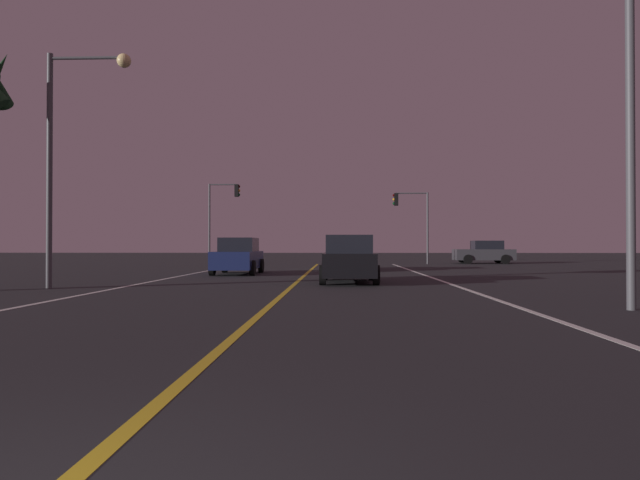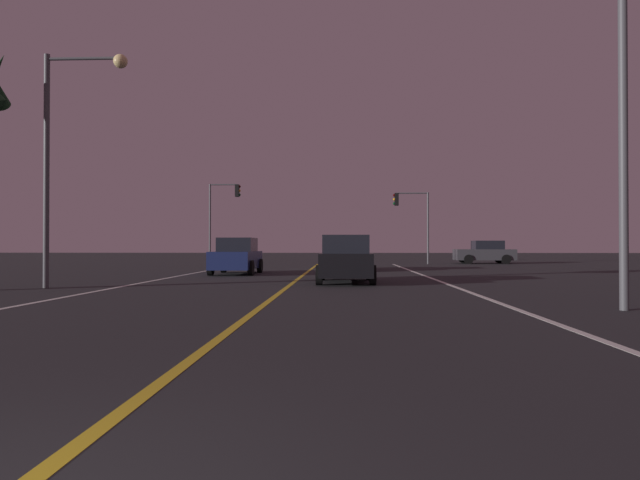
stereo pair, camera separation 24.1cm
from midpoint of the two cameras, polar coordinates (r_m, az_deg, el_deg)
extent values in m
cube|color=silver|center=(18.24, 14.25, -4.74)|extent=(0.16, 43.48, 0.01)
cube|color=silver|center=(19.19, -19.26, -4.52)|extent=(0.16, 43.48, 0.01)
cube|color=gold|center=(17.93, -2.95, -4.83)|extent=(0.16, 43.48, 0.01)
cylinder|color=black|center=(41.42, 15.30, -1.94)|extent=(0.68, 0.22, 0.68)
cylinder|color=black|center=(43.17, 14.76, -1.88)|extent=(0.68, 0.22, 0.68)
cylinder|color=black|center=(42.11, 18.88, -1.91)|extent=(0.68, 0.22, 0.68)
cylinder|color=black|center=(43.84, 18.21, -1.85)|extent=(0.68, 0.22, 0.68)
cube|color=#38383D|center=(42.61, 16.80, -1.47)|extent=(4.30, 1.80, 0.80)
cube|color=black|center=(42.66, 17.12, -0.50)|extent=(2.10, 1.60, 0.64)
cube|color=red|center=(42.61, 19.73, -1.32)|extent=(0.08, 0.24, 0.16)
cube|color=red|center=(43.75, 19.26, -1.30)|extent=(0.08, 0.24, 0.16)
cylinder|color=black|center=(31.32, 1.56, -2.40)|extent=(0.22, 0.68, 0.68)
cylinder|color=black|center=(31.34, 4.86, -2.40)|extent=(0.22, 0.68, 0.68)
cylinder|color=black|center=(28.62, 1.49, -2.57)|extent=(0.22, 0.68, 0.68)
cylinder|color=black|center=(28.65, 5.10, -2.57)|extent=(0.22, 0.68, 0.68)
cube|color=#B7BABF|center=(29.96, 3.25, -1.87)|extent=(1.80, 4.30, 0.80)
cube|color=black|center=(29.70, 3.26, -0.49)|extent=(1.60, 2.10, 0.64)
cube|color=red|center=(27.85, 2.08, -1.76)|extent=(0.24, 0.08, 0.16)
cube|color=red|center=(27.88, 4.55, -1.76)|extent=(0.24, 0.08, 0.16)
cylinder|color=black|center=(21.27, 0.54, -3.26)|extent=(0.22, 0.68, 0.68)
cylinder|color=black|center=(21.29, 5.40, -3.25)|extent=(0.22, 0.68, 0.68)
cylinder|color=black|center=(18.57, 0.29, -3.64)|extent=(0.22, 0.68, 0.68)
cylinder|color=black|center=(18.60, 5.85, -3.64)|extent=(0.22, 0.68, 0.68)
cube|color=black|center=(19.90, 3.02, -2.52)|extent=(1.80, 4.30, 0.80)
cube|color=black|center=(19.64, 3.02, -0.44)|extent=(1.60, 2.10, 0.64)
cube|color=red|center=(17.80, 1.17, -2.42)|extent=(0.24, 0.08, 0.16)
cube|color=red|center=(17.81, 5.03, -2.42)|extent=(0.24, 0.08, 0.16)
cylinder|color=black|center=(24.55, -6.90, -2.90)|extent=(0.22, 0.68, 0.68)
cylinder|color=black|center=(24.91, -11.00, -2.86)|extent=(0.22, 0.68, 0.68)
cylinder|color=black|center=(27.22, -5.99, -2.67)|extent=(0.22, 0.68, 0.68)
cylinder|color=black|center=(27.54, -9.70, -2.64)|extent=(0.22, 0.68, 0.68)
cube|color=navy|center=(26.03, -8.38, -2.06)|extent=(1.80, 4.30, 0.80)
cube|color=black|center=(26.26, -8.28, -0.47)|extent=(1.60, 2.10, 0.64)
cube|color=red|center=(27.99, -6.38, -1.75)|extent=(0.24, 0.08, 0.16)
cube|color=red|center=(28.20, -8.79, -1.74)|extent=(0.24, 0.08, 0.16)
cylinder|color=#4C4C51|center=(40.56, 11.29, 1.21)|extent=(0.14, 0.14, 5.19)
cylinder|color=#4C4C51|center=(40.56, 9.70, 4.81)|extent=(2.26, 0.10, 0.10)
cube|color=black|center=(40.39, 8.10, 4.19)|extent=(0.28, 0.36, 0.90)
sphere|color=#3A0605|center=(40.40, 7.87, 4.61)|extent=(0.20, 0.20, 0.20)
sphere|color=orange|center=(40.37, 7.88, 4.19)|extent=(0.20, 0.20, 0.20)
sphere|color=#063816|center=(40.35, 7.88, 3.76)|extent=(0.20, 0.20, 0.20)
cylinder|color=#4C4C51|center=(41.21, -11.17, 1.65)|extent=(0.14, 0.14, 5.87)
cylinder|color=#4C4C51|center=(41.20, -9.79, 5.68)|extent=(2.02, 0.10, 0.10)
cube|color=black|center=(40.96, -8.41, 5.08)|extent=(0.28, 0.36, 0.90)
sphere|color=#3A0605|center=(40.96, -8.19, 5.50)|extent=(0.20, 0.20, 0.20)
sphere|color=orange|center=(40.93, -8.19, 5.08)|extent=(0.20, 0.20, 0.20)
sphere|color=#063816|center=(40.90, -8.19, 4.66)|extent=(0.20, 0.20, 0.20)
cylinder|color=#4C4C51|center=(13.18, 29.37, 9.72)|extent=(0.18, 0.18, 7.34)
cylinder|color=#4C4C51|center=(19.40, -26.16, 6.45)|extent=(0.18, 0.18, 7.37)
cylinder|color=#4C4C51|center=(19.62, -22.95, 16.92)|extent=(2.36, 0.10, 0.10)
sphere|color=#F9D88C|center=(19.14, -19.62, 17.05)|extent=(0.44, 0.44, 0.44)
camera|label=1|loc=(0.12, -87.69, -0.02)|focal=30.90mm
camera|label=2|loc=(0.12, 92.31, 0.02)|focal=30.90mm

